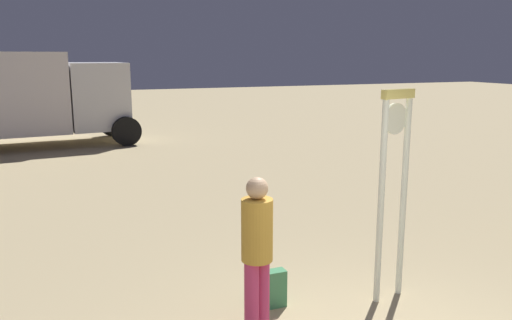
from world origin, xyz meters
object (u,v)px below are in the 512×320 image
at_px(backpack, 271,289).
at_px(standing_clock, 393,177).
at_px(box_truck_near, 16,95).
at_px(person_near_clock, 257,248).

bearing_deg(backpack, standing_clock, -12.27).
bearing_deg(standing_clock, box_truck_near, 108.94).
relative_size(person_near_clock, box_truck_near, 0.25).
distance_m(standing_clock, box_truck_near, 13.20).
height_order(person_near_clock, backpack, person_near_clock).
height_order(standing_clock, box_truck_near, box_truck_near).
bearing_deg(box_truck_near, person_near_clock, -78.47).
distance_m(standing_clock, person_near_clock, 1.79).
xyz_separation_m(person_near_clock, backpack, (0.36, 0.46, -0.70)).
bearing_deg(person_near_clock, backpack, 52.11).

